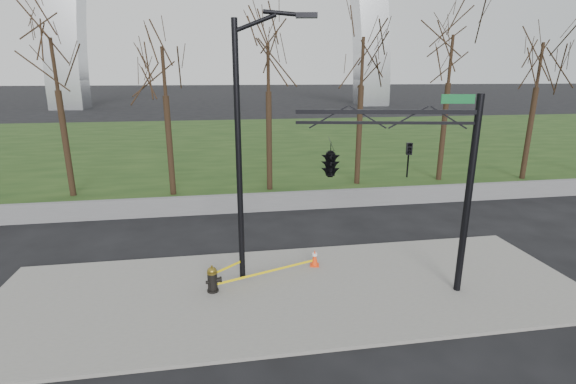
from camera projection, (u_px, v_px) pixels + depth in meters
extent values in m
plane|color=black|center=(293.00, 292.00, 12.83)|extent=(500.00, 500.00, 0.00)
cube|color=slate|center=(293.00, 290.00, 12.82)|extent=(18.00, 6.00, 0.10)
cube|color=#193312|center=(241.00, 141.00, 41.29)|extent=(120.00, 40.00, 0.06)
cube|color=#59595B|center=(265.00, 202.00, 20.30)|extent=(60.00, 0.30, 0.90)
cylinder|color=black|center=(213.00, 290.00, 12.67)|extent=(0.35, 0.35, 0.06)
cylinder|color=black|center=(213.00, 282.00, 12.59)|extent=(0.27, 0.27, 0.61)
cylinder|color=black|center=(220.00, 280.00, 12.64)|extent=(0.23, 0.19, 0.16)
cylinder|color=black|center=(207.00, 282.00, 12.54)|extent=(0.12, 0.12, 0.10)
cylinder|color=brown|center=(212.00, 272.00, 12.50)|extent=(0.31, 0.31, 0.06)
ellipsoid|color=brown|center=(212.00, 271.00, 12.48)|extent=(0.29, 0.29, 0.21)
cylinder|color=brown|center=(212.00, 267.00, 12.45)|extent=(0.06, 0.06, 0.08)
cube|color=#F7390D|center=(315.00, 265.00, 14.37)|extent=(0.36, 0.36, 0.03)
cone|color=#F7390D|center=(315.00, 257.00, 14.29)|extent=(0.24, 0.24, 0.56)
cylinder|color=white|center=(315.00, 254.00, 14.26)|extent=(0.18, 0.18, 0.09)
cylinder|color=black|center=(239.00, 160.00, 12.52)|extent=(0.18, 0.18, 8.00)
cylinder|color=black|center=(254.00, 23.00, 11.45)|extent=(1.26, 0.35, 0.56)
cylinder|color=black|center=(285.00, 13.00, 11.36)|extent=(1.21, 0.34, 0.22)
cube|color=black|center=(307.00, 15.00, 11.37)|extent=(0.63, 0.32, 0.14)
cylinder|color=black|center=(468.00, 200.00, 11.98)|extent=(0.20, 0.20, 6.00)
cube|color=black|center=(387.00, 112.00, 11.38)|extent=(4.93, 1.10, 0.12)
cube|color=black|center=(386.00, 123.00, 11.46)|extent=(4.92, 1.06, 0.08)
cube|color=#0C5926|center=(458.00, 99.00, 11.22)|extent=(0.89, 0.22, 0.25)
imported|color=black|center=(408.00, 160.00, 11.72)|extent=(0.20, 0.23, 1.00)
imported|color=black|center=(330.00, 160.00, 11.80)|extent=(1.01, 2.54, 1.00)
cube|color=#DEBE0B|center=(228.00, 267.00, 12.98)|extent=(0.96, 0.81, 0.08)
cube|color=#DEBE0B|center=(267.00, 272.00, 13.47)|extent=(3.46, 1.23, 0.08)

